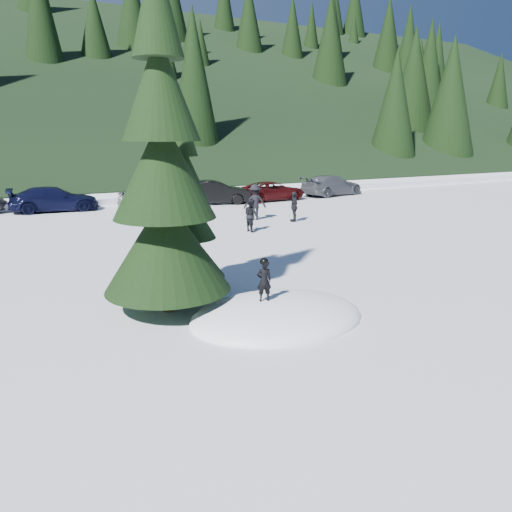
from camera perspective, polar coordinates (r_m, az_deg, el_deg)
name	(u,v)px	position (r m, az deg, el deg)	size (l,w,h in m)	color
ground	(277,318)	(12.50, 2.44, -7.08)	(200.00, 200.00, 0.00)	white
snow_mound	(277,318)	(12.50, 2.44, -7.08)	(4.48, 3.52, 0.96)	white
forest_hillside	(40,59)	(64.87, -23.50, 19.91)	(200.00, 60.00, 25.00)	black
spruce_tall	(164,181)	(12.50, -10.50, 8.38)	(3.20, 3.20, 8.60)	black
spruce_short	(185,219)	(14.29, -8.11, 4.22)	(2.20, 2.20, 5.37)	black
child_skier	(264,281)	(12.09, 0.93, -2.86)	(0.37, 0.24, 1.01)	black
adult_0	(251,215)	(23.22, -0.56, 4.69)	(0.74, 0.58, 1.52)	black
adult_1	(294,207)	(25.93, 4.36, 5.64)	(0.91, 0.38, 1.55)	black
adult_2	(255,202)	(26.35, -0.12, 6.17)	(1.21, 0.70, 1.87)	black
car_3	(54,199)	(31.59, -22.09, 6.05)	(2.02, 4.96, 1.44)	black
car_4	(154,197)	(30.82, -11.56, 6.61)	(1.70, 4.22, 1.44)	gray
car_5	(216,192)	(32.49, -4.64, 7.27)	(1.59, 4.57, 1.51)	black
car_6	(272,191)	(34.19, 1.86, 7.44)	(2.13, 4.62, 1.28)	#3B0A0B
car_7	(332,185)	(37.36, 8.64, 7.99)	(2.07, 5.10, 1.48)	#505258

